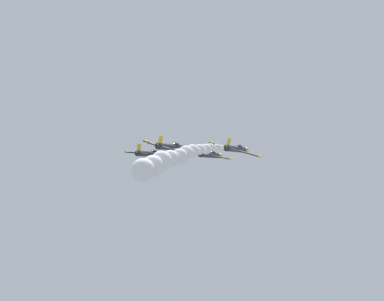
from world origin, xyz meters
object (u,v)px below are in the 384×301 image
Objects in this scene: airplane_lead at (210,155)px; airplane_left_inner at (150,154)px; airplane_left_outer at (171,147)px; airplane_right_inner at (236,149)px.

airplane_lead is 12.61m from airplane_left_inner.
airplane_left_outer is at bearing -86.74° from airplane_lead.
airplane_left_inner is at bearing 179.15° from airplane_right_inner.
airplane_left_outer reaches higher than airplane_left_inner.
airplane_right_inner reaches higher than airplane_lead.
airplane_right_inner is (8.97, -9.67, 0.72)m from airplane_lead.
airplane_left_inner is 1.00× the size of airplane_left_outer.
airplane_right_inner is 1.00× the size of airplane_left_outer.
airplane_left_inner is 17.38m from airplane_right_inner.
airplane_lead is 1.00× the size of airplane_left_outer.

